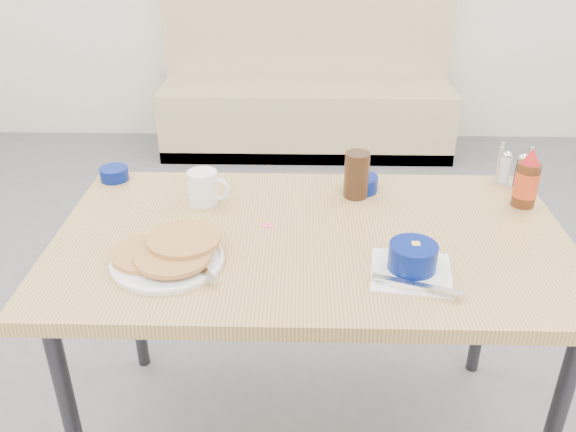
{
  "coord_description": "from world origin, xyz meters",
  "views": [
    {
      "loc": [
        -0.03,
        -1.19,
        1.6
      ],
      "look_at": [
        -0.06,
        0.24,
        0.82
      ],
      "focal_mm": 38.0,
      "sensor_mm": 36.0,
      "label": 1
    }
  ],
  "objects_px": {
    "condiment_caddy": "(513,171)",
    "booth_bench": "(307,97)",
    "butter_bowl": "(361,184)",
    "amber_tumbler": "(357,175)",
    "creamer_bowl": "(114,174)",
    "pancake_plate": "(168,255)",
    "dining_table": "(311,254)",
    "grits_setting": "(412,261)",
    "syrup_bottle": "(527,181)",
    "coffee_mug": "(204,187)"
  },
  "relations": [
    {
      "from": "creamer_bowl",
      "to": "syrup_bottle",
      "type": "distance_m",
      "value": 1.28
    },
    {
      "from": "amber_tumbler",
      "to": "syrup_bottle",
      "type": "height_order",
      "value": "syrup_bottle"
    },
    {
      "from": "dining_table",
      "to": "condiment_caddy",
      "type": "height_order",
      "value": "condiment_caddy"
    },
    {
      "from": "grits_setting",
      "to": "creamer_bowl",
      "type": "relative_size",
      "value": 2.53
    },
    {
      "from": "dining_table",
      "to": "pancake_plate",
      "type": "height_order",
      "value": "pancake_plate"
    },
    {
      "from": "pancake_plate",
      "to": "amber_tumbler",
      "type": "distance_m",
      "value": 0.63
    },
    {
      "from": "grits_setting",
      "to": "booth_bench",
      "type": "bearing_deg",
      "value": 95.11
    },
    {
      "from": "pancake_plate",
      "to": "syrup_bottle",
      "type": "bearing_deg",
      "value": 18.66
    },
    {
      "from": "grits_setting",
      "to": "syrup_bottle",
      "type": "distance_m",
      "value": 0.54
    },
    {
      "from": "butter_bowl",
      "to": "amber_tumbler",
      "type": "height_order",
      "value": "amber_tumbler"
    },
    {
      "from": "grits_setting",
      "to": "amber_tumbler",
      "type": "distance_m",
      "value": 0.44
    },
    {
      "from": "coffee_mug",
      "to": "amber_tumbler",
      "type": "height_order",
      "value": "amber_tumbler"
    },
    {
      "from": "pancake_plate",
      "to": "coffee_mug",
      "type": "height_order",
      "value": "coffee_mug"
    },
    {
      "from": "pancake_plate",
      "to": "butter_bowl",
      "type": "relative_size",
      "value": 2.72
    },
    {
      "from": "condiment_caddy",
      "to": "syrup_bottle",
      "type": "xyz_separation_m",
      "value": [
        -0.01,
        -0.15,
        0.03
      ]
    },
    {
      "from": "coffee_mug",
      "to": "syrup_bottle",
      "type": "height_order",
      "value": "syrup_bottle"
    },
    {
      "from": "pancake_plate",
      "to": "coffee_mug",
      "type": "distance_m",
      "value": 0.33
    },
    {
      "from": "amber_tumbler",
      "to": "butter_bowl",
      "type": "bearing_deg",
      "value": 63.85
    },
    {
      "from": "creamer_bowl",
      "to": "syrup_bottle",
      "type": "height_order",
      "value": "syrup_bottle"
    },
    {
      "from": "coffee_mug",
      "to": "amber_tumbler",
      "type": "relative_size",
      "value": 0.92
    },
    {
      "from": "coffee_mug",
      "to": "amber_tumbler",
      "type": "xyz_separation_m",
      "value": [
        0.46,
        0.06,
        0.02
      ]
    },
    {
      "from": "booth_bench",
      "to": "creamer_bowl",
      "type": "height_order",
      "value": "booth_bench"
    },
    {
      "from": "coffee_mug",
      "to": "syrup_bottle",
      "type": "bearing_deg",
      "value": 0.49
    },
    {
      "from": "condiment_caddy",
      "to": "booth_bench",
      "type": "bearing_deg",
      "value": 129.6
    },
    {
      "from": "booth_bench",
      "to": "grits_setting",
      "type": "relative_size",
      "value": 8.24
    },
    {
      "from": "dining_table",
      "to": "coffee_mug",
      "type": "height_order",
      "value": "coffee_mug"
    },
    {
      "from": "pancake_plate",
      "to": "condiment_caddy",
      "type": "distance_m",
      "value": 1.12
    },
    {
      "from": "coffee_mug",
      "to": "condiment_caddy",
      "type": "distance_m",
      "value": 0.97
    },
    {
      "from": "dining_table",
      "to": "syrup_bottle",
      "type": "height_order",
      "value": "syrup_bottle"
    },
    {
      "from": "dining_table",
      "to": "grits_setting",
      "type": "bearing_deg",
      "value": -36.87
    },
    {
      "from": "dining_table",
      "to": "coffee_mug",
      "type": "xyz_separation_m",
      "value": [
        -0.32,
        0.18,
        0.11
      ]
    },
    {
      "from": "pancake_plate",
      "to": "coffee_mug",
      "type": "xyz_separation_m",
      "value": [
        0.05,
        0.33,
        0.03
      ]
    },
    {
      "from": "booth_bench",
      "to": "pancake_plate",
      "type": "relative_size",
      "value": 6.64
    },
    {
      "from": "amber_tumbler",
      "to": "syrup_bottle",
      "type": "distance_m",
      "value": 0.5
    },
    {
      "from": "booth_bench",
      "to": "creamer_bowl",
      "type": "bearing_deg",
      "value": -106.15
    },
    {
      "from": "grits_setting",
      "to": "syrup_bottle",
      "type": "relative_size",
      "value": 1.27
    },
    {
      "from": "pancake_plate",
      "to": "amber_tumbler",
      "type": "relative_size",
      "value": 2.02
    },
    {
      "from": "dining_table",
      "to": "butter_bowl",
      "type": "height_order",
      "value": "butter_bowl"
    },
    {
      "from": "coffee_mug",
      "to": "butter_bowl",
      "type": "xyz_separation_m",
      "value": [
        0.47,
        0.09,
        -0.03
      ]
    },
    {
      "from": "creamer_bowl",
      "to": "butter_bowl",
      "type": "height_order",
      "value": "butter_bowl"
    },
    {
      "from": "booth_bench",
      "to": "condiment_caddy",
      "type": "distance_m",
      "value": 2.33
    },
    {
      "from": "pancake_plate",
      "to": "amber_tumbler",
      "type": "xyz_separation_m",
      "value": [
        0.5,
        0.38,
        0.05
      ]
    },
    {
      "from": "creamer_bowl",
      "to": "amber_tumbler",
      "type": "height_order",
      "value": "amber_tumbler"
    },
    {
      "from": "syrup_bottle",
      "to": "pancake_plate",
      "type": "bearing_deg",
      "value": -161.34
    },
    {
      "from": "dining_table",
      "to": "pancake_plate",
      "type": "bearing_deg",
      "value": -158.29
    },
    {
      "from": "butter_bowl",
      "to": "syrup_bottle",
      "type": "bearing_deg",
      "value": -10.36
    },
    {
      "from": "amber_tumbler",
      "to": "coffee_mug",
      "type": "bearing_deg",
      "value": -172.86
    },
    {
      "from": "coffee_mug",
      "to": "butter_bowl",
      "type": "bearing_deg",
      "value": 11.33
    },
    {
      "from": "condiment_caddy",
      "to": "dining_table",
      "type": "bearing_deg",
      "value": -128.68
    },
    {
      "from": "dining_table",
      "to": "condiment_caddy",
      "type": "xyz_separation_m",
      "value": [
        0.64,
        0.34,
        0.11
      ]
    }
  ]
}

